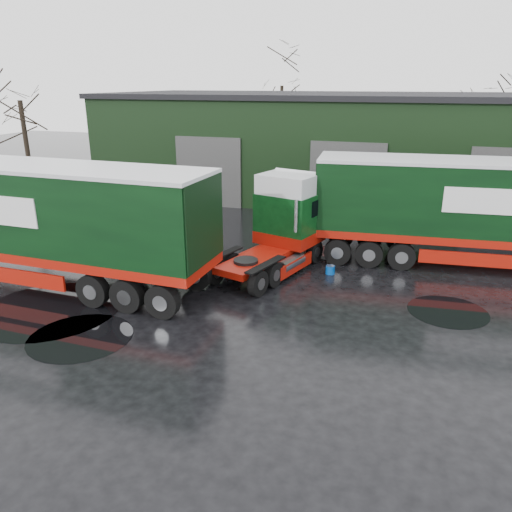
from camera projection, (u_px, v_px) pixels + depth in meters
The scene contains 12 objects.
ground at pixel (212, 321), 15.42m from camera, with size 100.00×100.00×0.00m, color black.
warehouse at pixel (361, 145), 31.74m from camera, with size 32.40×12.40×6.30m.
hero_tractor at pixel (268, 227), 18.73m from camera, with size 2.49×5.87×3.65m, color #093512, non-canonical shape.
trailer_left at pixel (28, 223), 17.83m from camera, with size 2.89×14.13×4.39m, color silver, non-canonical shape.
lorry_right at pixel (478, 214), 19.39m from camera, with size 2.79×16.12×4.24m, color silver, non-canonical shape.
wash_bucket at pixel (330, 270), 19.13m from camera, with size 0.35×0.35×0.33m, color navy.
tree_left at pixel (24, 130), 29.72m from camera, with size 4.40×4.40×8.50m, color black, non-canonical shape.
tree_back_a at pixel (282, 109), 42.51m from camera, with size 4.40×4.40×9.50m, color black, non-canonical shape.
tree_back_b at pixel (483, 126), 38.19m from camera, with size 4.40×4.40×7.50m, color black, non-canonical shape.
puddle_0 at pixel (81, 337), 14.44m from camera, with size 3.00×3.00×0.01m, color black.
puddle_1 at pixel (448, 311), 16.04m from camera, with size 2.53×2.53×0.01m, color black.
puddle_2 at pixel (49, 310), 16.16m from camera, with size 4.51×4.51×0.01m, color black.
Camera 1 is at (5.57, -12.78, 7.01)m, focal length 35.00 mm.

